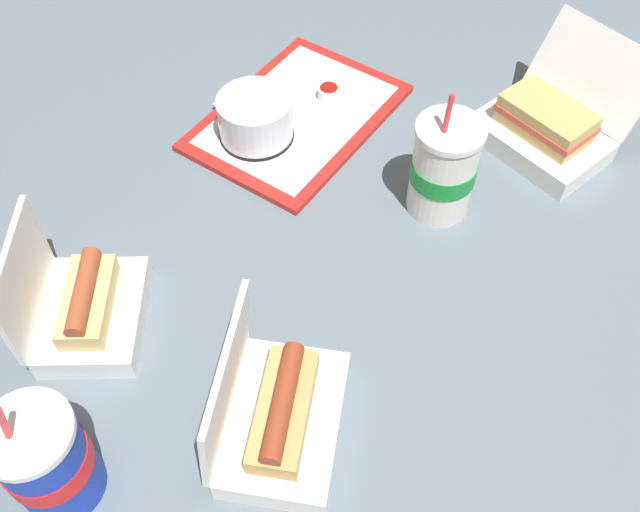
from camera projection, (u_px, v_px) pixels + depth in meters
ground_plane at (345, 276)px, 1.06m from camera, size 3.20×3.20×0.00m
food_tray at (297, 117)px, 1.26m from camera, size 0.42×0.34×0.01m
cake_container at (255, 119)px, 1.19m from camera, size 0.13×0.13×0.08m
ketchup_cup at (329, 92)px, 1.27m from camera, size 0.04×0.04×0.02m
napkin_stack at (252, 101)px, 1.27m from camera, size 0.12×0.12×0.00m
plastic_fork at (337, 111)px, 1.26m from camera, size 0.11×0.02×0.00m
clamshell_hotdog_center at (277, 415)px, 0.88m from camera, size 0.23×0.18×0.18m
clamshell_sandwich_corner at (548, 125)px, 1.19m from camera, size 0.29×0.29×0.17m
clamshell_hotdog_back at (84, 308)px, 0.97m from camera, size 0.22×0.20×0.17m
soda_cup_right at (444, 168)px, 1.08m from camera, size 0.10×0.10×0.23m
soda_cup_corner at (47, 460)px, 0.80m from camera, size 0.10×0.10×0.22m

